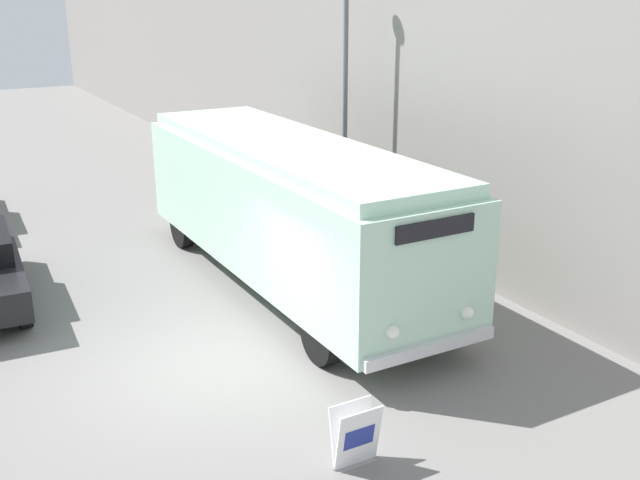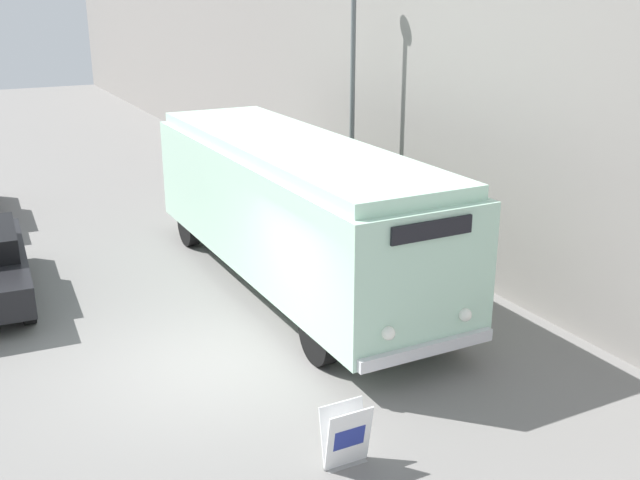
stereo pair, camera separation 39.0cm
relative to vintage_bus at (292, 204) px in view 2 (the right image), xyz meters
name	(u,v)px [view 2 (the right image)]	position (x,y,z in m)	size (l,w,h in m)	color
ground_plane	(201,368)	(-2.98, -2.70, -1.75)	(80.00, 80.00, 0.00)	slate
building_wall_right	(294,68)	(3.59, 7.30, 1.92)	(0.30, 60.00, 7.34)	gray
vintage_bus	(292,204)	(0.00, 0.00, 0.00)	(2.61, 9.78, 3.07)	black
sign_board	(346,437)	(-2.14, -6.09, -1.33)	(0.64, 0.33, 0.86)	gray
streetlamp	(353,65)	(2.58, 2.04, 2.51)	(0.36, 0.36, 6.59)	#595E60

